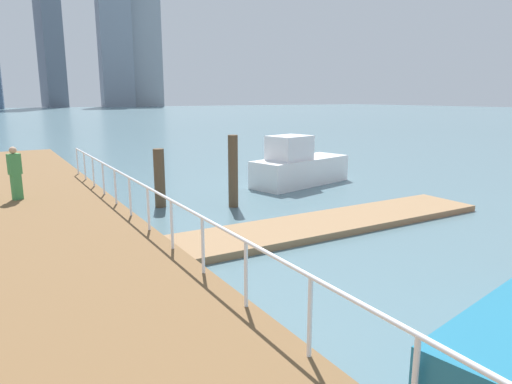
% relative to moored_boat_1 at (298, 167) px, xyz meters
% --- Properties ---
extents(ground_plane, '(300.00, 300.00, 0.00)m').
position_rel_moored_boat_1_xyz_m(ground_plane, '(-4.58, 5.45, -0.75)').
color(ground_plane, slate).
extents(floating_dock, '(10.31, 2.00, 0.18)m').
position_rel_moored_boat_1_xyz_m(floating_dock, '(-2.93, -5.50, -0.66)').
color(floating_dock, '#93704C').
rests_on(floating_dock, ground_plane).
extents(boardwalk_railing, '(0.06, 25.54, 1.08)m').
position_rel_moored_boat_1_xyz_m(boardwalk_railing, '(-7.73, -7.78, 0.49)').
color(boardwalk_railing, white).
rests_on(boardwalk_railing, boardwalk).
extents(dock_piling_0, '(0.32, 0.32, 2.36)m').
position_rel_moored_boat_1_xyz_m(dock_piling_0, '(-4.10, -2.07, 0.43)').
color(dock_piling_0, brown).
rests_on(dock_piling_0, ground_plane).
extents(dock_piling_2, '(0.35, 0.35, 1.92)m').
position_rel_moored_boat_1_xyz_m(dock_piling_2, '(-6.18, -0.85, 0.21)').
color(dock_piling_2, brown).
rests_on(dock_piling_2, ground_plane).
extents(moored_boat_1, '(4.71, 2.58, 2.05)m').
position_rel_moored_boat_1_xyz_m(moored_boat_1, '(0.00, 0.00, 0.00)').
color(moored_boat_1, white).
rests_on(moored_boat_1, ground_plane).
extents(pedestrian_2, '(0.41, 0.32, 1.66)m').
position_rel_moored_boat_1_xyz_m(pedestrian_2, '(-10.25, 0.76, 0.51)').
color(pedestrian_2, '#3F8C4C').
rests_on(pedestrian_2, boardwalk).
extents(skyline_tower_4, '(11.34, 10.71, 53.60)m').
position_rel_moored_boat_1_xyz_m(skyline_tower_4, '(31.38, 153.90, 26.05)').
color(skyline_tower_4, gray).
rests_on(skyline_tower_4, ground_plane).
extents(skyline_tower_5, '(13.18, 12.02, 46.67)m').
position_rel_moored_boat_1_xyz_m(skyline_tower_5, '(42.32, 157.78, 22.59)').
color(skyline_tower_5, '#8C939E').
rests_on(skyline_tower_5, ground_plane).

